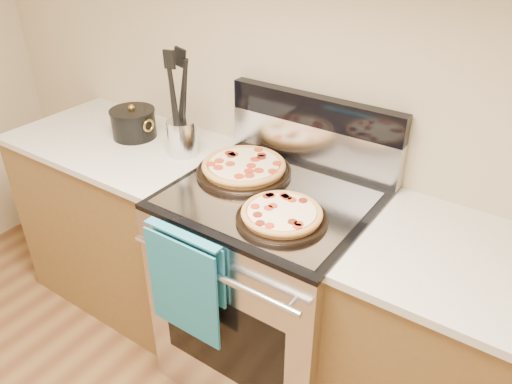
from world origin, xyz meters
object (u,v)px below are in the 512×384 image
Objects in this scene: range_body at (270,289)px; saucepan at (134,124)px; pepperoni_pizza_back at (244,168)px; pepperoni_pizza_front at (282,215)px; utensil_crock at (182,138)px.

saucepan reaches higher than range_body.
range_body is at bearing -6.61° from saucepan.
range_body is at bearing -21.25° from pepperoni_pizza_back.
pepperoni_pizza_back is 1.20× the size of pepperoni_pizza_front.
utensil_crock is (-0.34, 0.02, 0.04)m from pepperoni_pizza_back.
utensil_crock is (-0.52, 0.09, 0.54)m from range_body.
pepperoni_pizza_back is at bearing -2.83° from utensil_crock.
pepperoni_pizza_front is (0.30, -0.20, -0.00)m from pepperoni_pizza_back.
saucepan is (-0.65, 0.03, 0.02)m from pepperoni_pizza_back.
pepperoni_pizza_front is 0.99m from saucepan.
saucepan is at bearing 166.71° from pepperoni_pizza_front.
pepperoni_pizza_back reaches higher than range_body.
range_body is at bearing 133.85° from pepperoni_pizza_front.
pepperoni_pizza_back is at bearing 158.75° from range_body.
utensil_crock is at bearing 177.17° from pepperoni_pizza_back.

